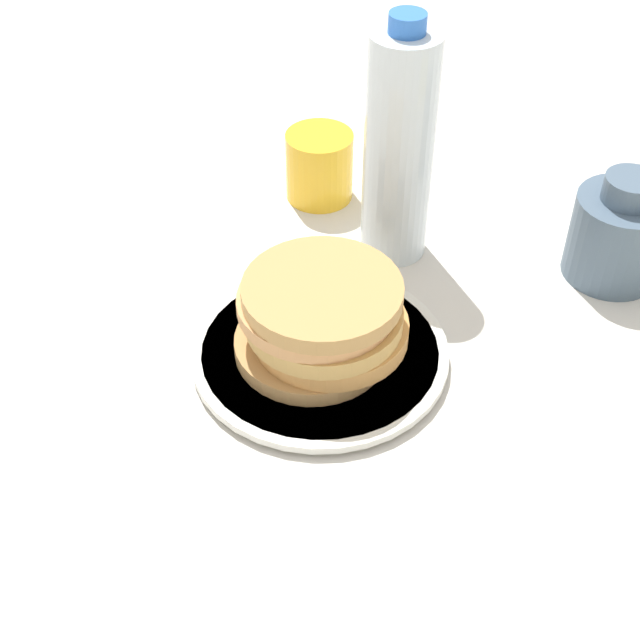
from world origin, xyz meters
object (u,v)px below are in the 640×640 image
Objects in this scene: plate at (320,353)px; juice_glass at (319,166)px; water_bottle_near at (399,148)px; pancake_stack at (321,318)px; cream_jug at (618,233)px.

plate is 3.03× the size of juice_glass.
water_bottle_near reaches higher than plate.
pancake_stack is 1.36× the size of cream_jug.
juice_glass is (-0.17, -0.20, -0.01)m from pancake_stack.
water_bottle_near is (0.01, 0.12, 0.08)m from juice_glass.
juice_glass is at bearing -93.19° from water_bottle_near.
pancake_stack is 0.19m from water_bottle_near.
juice_glass is at bearing -66.54° from cream_jug.
pancake_stack reaches higher than plate.
water_bottle_near is at bearing -155.67° from pancake_stack.
cream_jug is at bearing 161.54° from plate.
water_bottle_near is (-0.17, -0.07, 0.11)m from plate.
cream_jug reaches higher than juice_glass.
plate is 0.32m from cream_jug.
water_bottle_near reaches higher than juice_glass.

